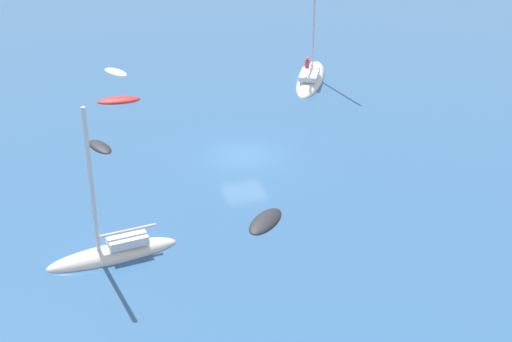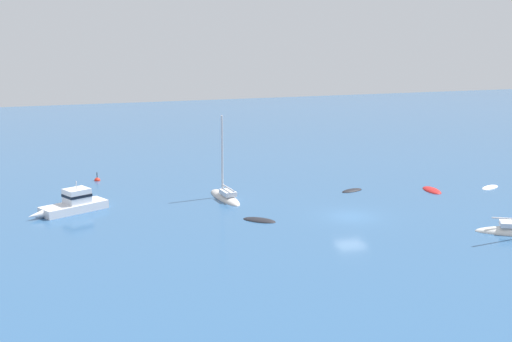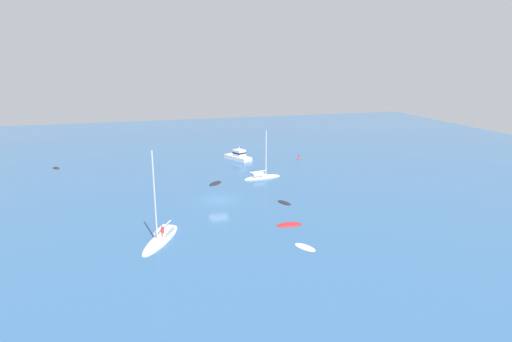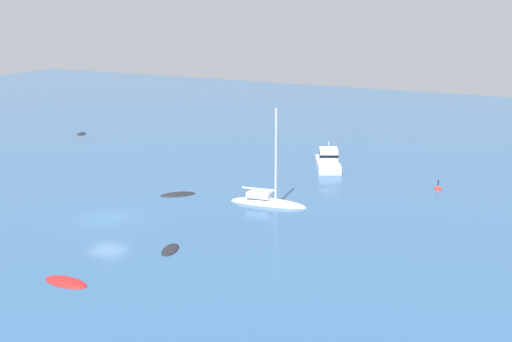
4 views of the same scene
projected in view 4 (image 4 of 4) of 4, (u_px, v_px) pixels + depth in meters
name	position (u px, v px, depth m)	size (l,w,h in m)	color
ground_plane	(107.00, 218.00, 54.22)	(160.00, 160.00, 0.00)	#2D5684
skiff	(170.00, 250.00, 47.46)	(1.76, 2.61, 0.35)	black
skiff_1	(66.00, 283.00, 42.13)	(3.06, 1.48, 0.49)	#B21E1E
sloop	(268.00, 202.00, 57.62)	(6.30, 2.27, 8.04)	silver
tender	(81.00, 134.00, 86.07)	(1.71, 2.16, 0.35)	black
rib	(178.00, 195.00, 60.36)	(2.83, 2.99, 0.40)	black
launch	(328.00, 161.00, 69.37)	(4.41, 6.88, 2.62)	white
channel_buoy	(438.00, 189.00, 62.00)	(0.62, 0.62, 1.16)	red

